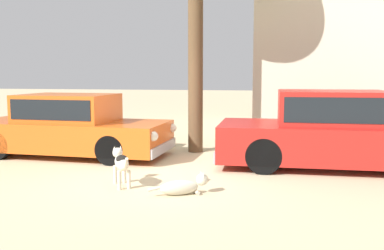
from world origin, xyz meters
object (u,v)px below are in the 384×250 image
object	(u,v)px
stray_dog_spotted	(121,162)
stray_dog_tan	(184,186)
parked_sedan_second	(333,130)
parked_sedan_nearest	(70,125)

from	to	relation	value
stray_dog_spotted	stray_dog_tan	world-z (taller)	stray_dog_spotted
parked_sedan_second	stray_dog_tan	bearing A→B (deg)	-135.77
stray_dog_tan	parked_sedan_nearest	bearing A→B (deg)	113.51
parked_sedan_nearest	stray_dog_tan	xyz separation A→B (m)	(3.15, -2.65, -0.55)
parked_sedan_nearest	stray_dog_spotted	world-z (taller)	parked_sedan_nearest
parked_sedan_nearest	stray_dog_tan	distance (m)	4.15
parked_sedan_nearest	parked_sedan_second	bearing A→B (deg)	0.59
parked_sedan_nearest	parked_sedan_second	world-z (taller)	parked_sedan_second
stray_dog_tan	parked_sedan_second	bearing A→B (deg)	18.11
parked_sedan_nearest	stray_dog_spotted	size ratio (longest dim) A/B	5.07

